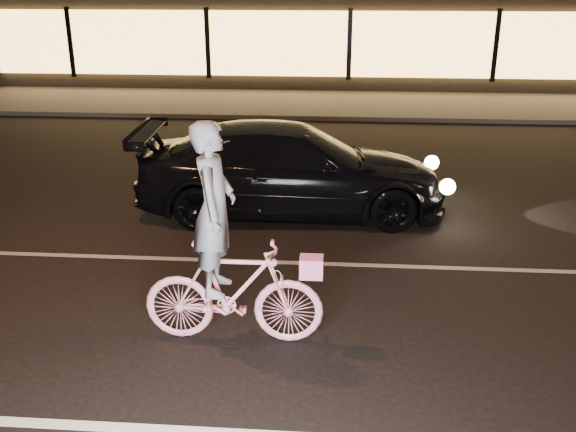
{
  "coord_description": "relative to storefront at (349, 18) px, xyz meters",
  "views": [
    {
      "loc": [
        -0.32,
        -5.94,
        3.72
      ],
      "look_at": [
        -0.83,
        0.6,
        1.22
      ],
      "focal_mm": 40.0,
      "sensor_mm": 36.0,
      "label": 1
    }
  ],
  "objects": [
    {
      "name": "ground",
      "position": [
        0.0,
        -18.97,
        -2.15
      ],
      "size": [
        90.0,
        90.0,
        0.0
      ],
      "primitive_type": "plane",
      "color": "black",
      "rests_on": "ground"
    },
    {
      "name": "lane_stripe_far",
      "position": [
        0.0,
        -16.97,
        -2.14
      ],
      "size": [
        60.0,
        0.1,
        0.01
      ],
      "primitive_type": "cube",
      "color": "gray",
      "rests_on": "ground"
    },
    {
      "name": "sidewalk",
      "position": [
        0.0,
        -5.97,
        -2.09
      ],
      "size": [
        30.0,
        4.0,
        0.12
      ],
      "primitive_type": "cube",
      "color": "#383533",
      "rests_on": "ground"
    },
    {
      "name": "storefront",
      "position": [
        0.0,
        0.0,
        0.0
      ],
      "size": [
        25.4,
        8.42,
        4.2
      ],
      "color": "black",
      "rests_on": "ground"
    },
    {
      "name": "cyclist",
      "position": [
        -1.41,
        -18.96,
        -1.29
      ],
      "size": [
        1.91,
        0.66,
        2.4
      ],
      "rotation": [
        0.0,
        0.0,
        1.57
      ],
      "color": "#FF3C70",
      "rests_on": "ground"
    },
    {
      "name": "sedan",
      "position": [
        -1.04,
        -14.93,
        -1.42
      ],
      "size": [
        5.09,
        2.27,
        1.45
      ],
      "rotation": [
        0.0,
        0.0,
        1.62
      ],
      "color": "black",
      "rests_on": "ground"
    }
  ]
}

